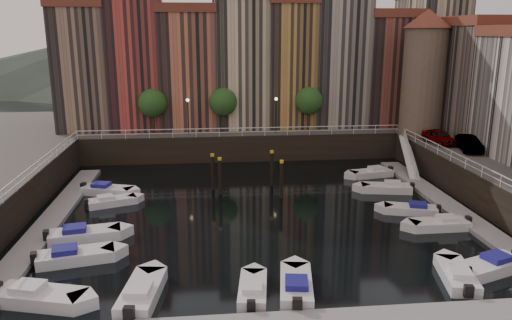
{
  "coord_description": "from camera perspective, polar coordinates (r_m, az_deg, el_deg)",
  "views": [
    {
      "loc": [
        -4.02,
        -38.86,
        14.41
      ],
      "look_at": [
        0.35,
        4.0,
        3.3
      ],
      "focal_mm": 35.0,
      "sensor_mm": 36.0,
      "label": 1
    }
  ],
  "objects": [
    {
      "name": "ground",
      "position": [
        41.64,
        0.08,
        -5.79
      ],
      "size": [
        200.0,
        200.0,
        0.0
      ],
      "primitive_type": "plane",
      "color": "black",
      "rests_on": "ground"
    },
    {
      "name": "railings",
      "position": [
        45.2,
        -0.55,
        0.86
      ],
      "size": [
        36.08,
        34.04,
        0.52
      ],
      "color": "white",
      "rests_on": "ground"
    },
    {
      "name": "corner_tower",
      "position": [
        58.67,
        18.64,
        9.59
      ],
      "size": [
        5.2,
        5.2,
        13.8
      ],
      "color": "#6B5B4C",
      "rests_on": "quay_right"
    },
    {
      "name": "boat_right_0",
      "position": [
        34.56,
        25.17,
        -10.95
      ],
      "size": [
        5.16,
        3.36,
        1.16
      ],
      "rotation": [
        0.0,
        0.0,
        3.49
      ],
      "color": "silver",
      "rests_on": "ground"
    },
    {
      "name": "boat_right_3",
      "position": [
        47.83,
        14.78,
        -3.11
      ],
      "size": [
        4.91,
        2.54,
        1.1
      ],
      "rotation": [
        0.0,
        0.0,
        2.96
      ],
      "color": "silver",
      "rests_on": "ground"
    },
    {
      "name": "mountains",
      "position": [
        149.11,
        -3.69,
        11.93
      ],
      "size": [
        145.0,
        100.0,
        18.0
      ],
      "color": "#2D382D",
      "rests_on": "ground"
    },
    {
      "name": "boat_near_0",
      "position": [
        29.21,
        -12.96,
        -14.61
      ],
      "size": [
        2.5,
        5.27,
        1.19
      ],
      "rotation": [
        0.0,
        0.0,
        1.44
      ],
      "color": "silver",
      "rests_on": "ground"
    },
    {
      "name": "boat_near_1",
      "position": [
        28.97,
        -0.38,
        -14.63
      ],
      "size": [
        2.07,
        4.35,
        0.98
      ],
      "rotation": [
        0.0,
        0.0,
        1.44
      ],
      "color": "silver",
      "rests_on": "ground"
    },
    {
      "name": "gangway",
      "position": [
        54.68,
        17.08,
        0.6
      ],
      "size": [
        2.78,
        8.32,
        3.73
      ],
      "color": "white",
      "rests_on": "ground"
    },
    {
      "name": "dock_left",
      "position": [
        42.24,
        -22.34,
        -6.38
      ],
      "size": [
        2.0,
        28.0,
        0.35
      ],
      "primitive_type": "cube",
      "color": "gray",
      "rests_on": "ground"
    },
    {
      "name": "boat_left_1",
      "position": [
        34.74,
        -20.09,
        -10.28
      ],
      "size": [
        5.2,
        2.81,
        1.16
      ],
      "rotation": [
        0.0,
        0.0,
        0.21
      ],
      "color": "silver",
      "rests_on": "ground"
    },
    {
      "name": "promenade_trees",
      "position": [
        57.66,
        -3.11,
        6.63
      ],
      "size": [
        21.2,
        3.2,
        5.2
      ],
      "color": "black",
      "rests_on": "quay_far"
    },
    {
      "name": "boat_right_2",
      "position": [
        42.82,
        17.38,
        -5.41
      ],
      "size": [
        4.54,
        2.78,
        1.02
      ],
      "rotation": [
        0.0,
        0.0,
        2.84
      ],
      "color": "silver",
      "rests_on": "ground"
    },
    {
      "name": "street_lamps",
      "position": [
        56.79,
        -2.72,
        5.81
      ],
      "size": [
        10.36,
        0.36,
        4.18
      ],
      "color": "black",
      "rests_on": "quay_far"
    },
    {
      "name": "boat_right_4",
      "position": [
        52.49,
        13.09,
        -1.46
      ],
      "size": [
        4.77,
        2.52,
        1.07
      ],
      "rotation": [
        0.0,
        0.0,
        3.34
      ],
      "color": "silver",
      "rests_on": "ground"
    },
    {
      "name": "car_a",
      "position": [
        55.15,
        20.19,
        2.42
      ],
      "size": [
        2.49,
        4.66,
        1.51
      ],
      "primitive_type": "imported",
      "rotation": [
        0.0,
        0.0,
        0.17
      ],
      "color": "gray",
      "rests_on": "quay_right"
    },
    {
      "name": "boat_left_2",
      "position": [
        37.93,
        -19.15,
        -8.06
      ],
      "size": [
        5.33,
        2.76,
        1.19
      ],
      "rotation": [
        0.0,
        0.0,
        0.19
      ],
      "color": "silver",
      "rests_on": "ground"
    },
    {
      "name": "boat_left_0",
      "position": [
        30.58,
        -23.63,
        -14.11
      ],
      "size": [
        5.39,
        3.17,
        1.21
      ],
      "rotation": [
        0.0,
        0.0,
        -0.27
      ],
      "color": "silver",
      "rests_on": "ground"
    },
    {
      "name": "boat_right_1",
      "position": [
        40.29,
        20.34,
        -6.9
      ],
      "size": [
        4.66,
        1.72,
        1.07
      ],
      "rotation": [
        0.0,
        0.0,
        3.15
      ],
      "color": "silver",
      "rests_on": "ground"
    },
    {
      "name": "car_b",
      "position": [
        52.87,
        23.16,
        1.66
      ],
      "size": [
        2.63,
        4.9,
        1.53
      ],
      "primitive_type": "imported",
      "rotation": [
        0.0,
        0.0,
        -0.23
      ],
      "color": "gray",
      "rests_on": "quay_right"
    },
    {
      "name": "boat_near_2",
      "position": [
        29.31,
        4.61,
        -14.19
      ],
      "size": [
        2.5,
        5.07,
        1.14
      ],
      "rotation": [
        0.0,
        0.0,
        1.42
      ],
      "color": "silver",
      "rests_on": "ground"
    },
    {
      "name": "dock_right",
      "position": [
        45.22,
        21.18,
        -4.91
      ],
      "size": [
        2.0,
        28.0,
        0.35
      ],
      "primitive_type": "cube",
      "color": "gray",
      "rests_on": "ground"
    },
    {
      "name": "boat_near_3",
      "position": [
        32.66,
        22.0,
        -12.16
      ],
      "size": [
        2.57,
        4.79,
        1.07
      ],
      "rotation": [
        0.0,
        0.0,
        1.36
      ],
      "color": "silver",
      "rests_on": "ground"
    },
    {
      "name": "boat_left_4",
      "position": [
        47.63,
        -16.72,
        -3.31
      ],
      "size": [
        5.01,
        3.03,
        1.12
      ],
      "rotation": [
        0.0,
        0.0,
        -0.29
      ],
      "color": "silver",
      "rests_on": "ground"
    },
    {
      "name": "quay_far",
      "position": [
        66.26,
        -2.23,
        3.21
      ],
      "size": [
        80.0,
        20.0,
        3.0
      ],
      "primitive_type": "cube",
      "color": "black",
      "rests_on": "ground"
    },
    {
      "name": "mooring_pilings",
      "position": [
        45.95,
        -1.1,
        -1.67
      ],
      "size": [
        6.39,
        4.14,
        3.78
      ],
      "color": "black",
      "rests_on": "ground"
    },
    {
      "name": "boat_left_3",
      "position": [
        44.57,
        -16.27,
        -4.56
      ],
      "size": [
        4.36,
        2.85,
        0.98
      ],
      "rotation": [
        0.0,
        0.0,
        0.35
      ],
      "color": "silver",
      "rests_on": "ground"
    },
    {
      "name": "far_terrace",
      "position": [
        62.89,
        0.9,
        11.3
      ],
      "size": [
        48.7,
        10.3,
        17.5
      ],
      "color": "#8A6D57",
      "rests_on": "quay_far"
    }
  ]
}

